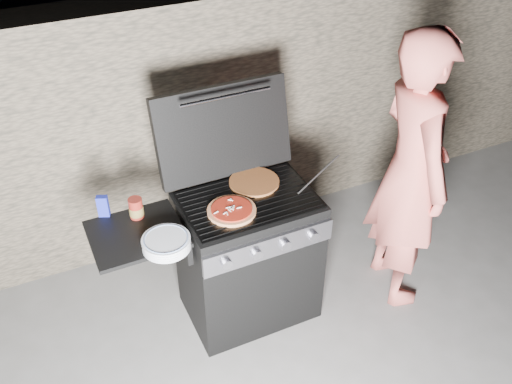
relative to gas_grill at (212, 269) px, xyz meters
name	(u,v)px	position (x,y,z in m)	size (l,w,h in m)	color
ground	(249,307)	(0.25, 0.00, -0.46)	(50.00, 50.00, 0.00)	#5F5E5C
stone_wall	(188,121)	(0.25, 1.05, 0.44)	(8.00, 0.35, 1.80)	#756653
gas_grill	(212,269)	(0.00, 0.00, 0.00)	(1.34, 0.79, 0.91)	black
pizza_topped	(232,210)	(0.12, -0.07, 0.47)	(0.28, 0.28, 0.03)	tan
pizza_plain	(254,182)	(0.35, 0.14, 0.46)	(0.31, 0.31, 0.02)	#AF6431
sauce_jar	(136,208)	(-0.38, 0.13, 0.51)	(0.08, 0.08, 0.12)	maroon
blue_carton	(103,206)	(-0.54, 0.22, 0.51)	(0.06, 0.03, 0.13)	#1B25A0
plate_stack	(166,243)	(-0.31, -0.19, 0.48)	(0.26, 0.26, 0.06)	silver
person	(411,173)	(1.26, -0.20, 0.48)	(0.68, 0.45, 1.87)	#E86B61
tongs	(319,174)	(0.72, 0.00, 0.50)	(0.01, 0.01, 0.41)	black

